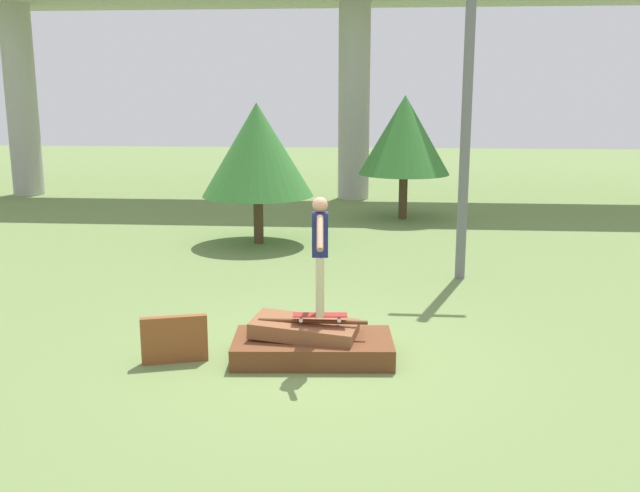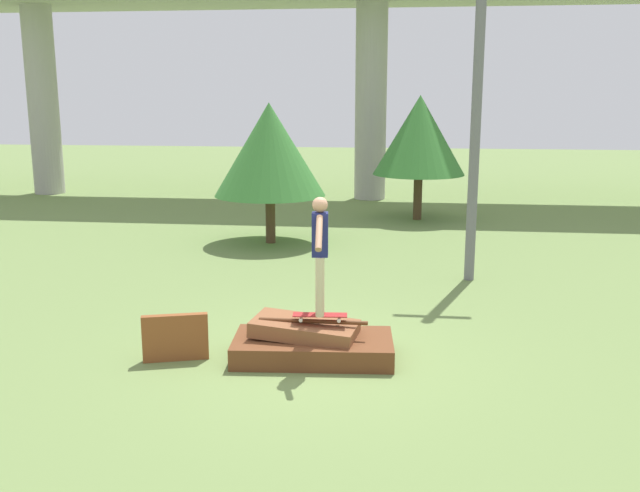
# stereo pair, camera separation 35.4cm
# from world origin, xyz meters

# --- Properties ---
(ground_plane) EXTENTS (80.00, 80.00, 0.00)m
(ground_plane) POSITION_xyz_m (0.00, 0.00, 0.00)
(ground_plane) COLOR olive
(scrap_pile) EXTENTS (2.34, 1.30, 0.58)m
(scrap_pile) POSITION_xyz_m (-0.03, 0.02, 0.22)
(scrap_pile) COLOR brown
(scrap_pile) RESTS_ON ground_plane
(scrap_plank_loose) EXTENTS (0.91, 0.38, 0.67)m
(scrap_plank_loose) POSITION_xyz_m (-1.92, -0.30, 0.34)
(scrap_plank_loose) COLOR brown
(scrap_plank_loose) RESTS_ON ground_plane
(skateboard) EXTENTS (0.78, 0.26, 0.09)m
(skateboard) POSITION_xyz_m (0.10, -0.04, 0.66)
(skateboard) COLOR maroon
(skateboard) RESTS_ON scrap_pile
(skater) EXTENTS (0.24, 1.21, 1.66)m
(skater) POSITION_xyz_m (0.10, -0.04, 1.64)
(skater) COLOR #C6B78E
(skater) RESTS_ON skateboard
(highway_overpass) EXTENTS (44.00, 4.72, 7.40)m
(highway_overpass) POSITION_xyz_m (0.00, 15.86, 6.49)
(highway_overpass) COLOR #A8A59E
(highway_overpass) RESTS_ON ground_plane
(utility_pole) EXTENTS (1.30, 0.20, 6.22)m
(utility_pole) POSITION_xyz_m (2.59, 4.74, 3.23)
(utility_pole) COLOR slate
(utility_pole) RESTS_ON ground_plane
(tree_behind_left) EXTENTS (2.76, 2.76, 3.49)m
(tree_behind_left) POSITION_xyz_m (-2.09, 7.85, 2.34)
(tree_behind_left) COLOR #4C3823
(tree_behind_left) RESTS_ON ground_plane
(tree_behind_right) EXTENTS (2.70, 2.70, 3.66)m
(tree_behind_right) POSITION_xyz_m (1.64, 11.72, 2.49)
(tree_behind_right) COLOR #4C3823
(tree_behind_right) RESTS_ON ground_plane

